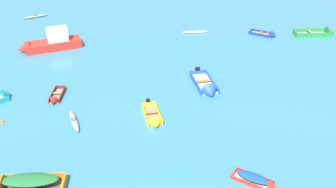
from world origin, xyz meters
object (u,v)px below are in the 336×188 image
Objects in this scene: rowboat_deep_blue_distant_center at (269,35)px; kayak_grey_cluster_outer at (36,16)px; mooring_buoy_trailing at (2,122)px; rowboat_orange_back_row_center at (19,184)px; rowboat_yellow_outer_right at (154,120)px; rowboat_maroon_near_left at (55,99)px; motor_launch_red_back_row_left at (49,43)px; kayak_white_back_row_right at (195,32)px; kayak_grey_midfield_right at (74,121)px; rowboat_blue_outer_left at (208,89)px; rowboat_green_midfield_left at (322,33)px; rowboat_red_far_right at (260,182)px.

rowboat_deep_blue_distant_center is 28.81m from kayak_grey_cluster_outer.
kayak_grey_cluster_outer reaches higher than mooring_buoy_trailing.
rowboat_deep_blue_distant_center is at bearing 57.04° from rowboat_orange_back_row_center.
rowboat_maroon_near_left is (-8.54, 2.17, -0.02)m from rowboat_yellow_outer_right.
motor_launch_red_back_row_left is 16.21m from kayak_white_back_row_right.
kayak_grey_midfield_right is 0.47× the size of motor_launch_red_back_row_left.
rowboat_blue_outer_left is at bearing -81.98° from kayak_white_back_row_right.
mooring_buoy_trailing is (-27.82, -21.10, -0.23)m from rowboat_green_midfield_left.
rowboat_red_far_right is (25.73, -27.60, 0.07)m from kayak_grey_cluster_outer.
rowboat_red_far_right is at bearing -77.58° from kayak_white_back_row_right.
mooring_buoy_trailing is (-11.40, -1.42, -0.17)m from rowboat_yellow_outer_right.
mooring_buoy_trailing is (1.47, -13.62, -0.71)m from motor_launch_red_back_row_left.
kayak_white_back_row_right is 8.35m from rowboat_deep_blue_distant_center.
rowboat_yellow_outer_right is (5.99, 0.79, 0.03)m from kayak_grey_midfield_right.
rowboat_yellow_outer_right is 0.76× the size of rowboat_green_midfield_left.
rowboat_deep_blue_distant_center is 25.04m from rowboat_maroon_near_left.
rowboat_green_midfield_left is 1.60× the size of rowboat_red_far_right.
kayak_grey_midfield_right is at bearing -137.59° from rowboat_green_midfield_left.
rowboat_deep_blue_distant_center is 0.69× the size of rowboat_orange_back_row_center.
kayak_grey_midfield_right is 25.51m from kayak_grey_cluster_outer.
rowboat_maroon_near_left is at bearing 165.78° from rowboat_yellow_outer_right.
kayak_grey_midfield_right is at bearing 158.65° from rowboat_red_far_right.
rowboat_green_midfield_left reaches higher than kayak_grey_cluster_outer.
rowboat_deep_blue_distant_center is 0.68× the size of rowboat_green_midfield_left.
rowboat_yellow_outer_right is at bearing 7.12° from mooring_buoy_trailing.
rowboat_green_midfield_left reaches higher than rowboat_yellow_outer_right.
kayak_white_back_row_right is 0.61× the size of rowboat_blue_outer_left.
kayak_grey_cluster_outer is 37.73m from rowboat_red_far_right.
kayak_grey_midfield_right reaches higher than kayak_white_back_row_right.
motor_launch_red_back_row_left reaches higher than rowboat_orange_back_row_center.
rowboat_deep_blue_distant_center is 1.14× the size of kayak_grey_cluster_outer.
rowboat_blue_outer_left is at bearing -130.88° from rowboat_green_midfield_left.
kayak_white_back_row_right is 0.89× the size of rowboat_deep_blue_distant_center.
mooring_buoy_trailing is (-21.77, -20.01, -0.13)m from rowboat_deep_blue_distant_center.
kayak_white_back_row_right is at bearing 57.24° from rowboat_maroon_near_left.
rowboat_green_midfield_left is at bearing 50.16° from rowboat_yellow_outer_right.
rowboat_blue_outer_left is at bearing 50.88° from rowboat_orange_back_row_center.
kayak_white_back_row_right is at bearing 83.79° from rowboat_yellow_outer_right.
rowboat_yellow_outer_right is 0.76× the size of rowboat_blue_outer_left.
rowboat_deep_blue_distant_center is 1.12× the size of rowboat_maroon_near_left.
kayak_grey_midfield_right is 9.17× the size of mooring_buoy_trailing.
rowboat_blue_outer_left reaches higher than kayak_white_back_row_right.
motor_launch_red_back_row_left is 1.37× the size of rowboat_orange_back_row_center.
kayak_grey_cluster_outer is at bearing 106.69° from mooring_buoy_trailing.
kayak_grey_cluster_outer is at bearing 143.64° from rowboat_blue_outer_left.
kayak_grey_cluster_outer is at bearing 176.89° from rowboat_green_midfield_left.
motor_launch_red_back_row_left is at bearing 157.42° from rowboat_blue_outer_left.
rowboat_yellow_outer_right is 10.69m from rowboat_orange_back_row_center.
rowboat_green_midfield_left is at bearing 49.12° from rowboat_blue_outer_left.
rowboat_yellow_outer_right is at bearing 49.45° from rowboat_orange_back_row_center.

